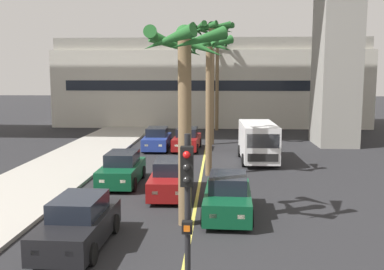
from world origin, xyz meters
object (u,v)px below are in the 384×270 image
(palm_tree_far_median, at_px, (209,63))
(palm_tree_near_median, at_px, (217,52))
(car_queue_third, at_px, (171,179))
(palm_tree_farthest_median, at_px, (185,75))
(car_queue_sixth, at_px, (187,140))
(car_queue_second, at_px, (122,169))
(car_queue_front, at_px, (157,140))
(car_queue_fifth, at_px, (78,224))
(car_queue_fourth, at_px, (228,197))
(delivery_van, at_px, (258,141))
(traffic_light_median_near, at_px, (187,211))
(palm_tree_mid_median, at_px, (212,46))

(palm_tree_far_median, bearing_deg, palm_tree_near_median, 89.06)
(car_queue_third, height_order, palm_tree_farthest_median, palm_tree_farthest_median)
(car_queue_sixth, relative_size, palm_tree_far_median, 0.56)
(car_queue_second, relative_size, car_queue_third, 0.99)
(palm_tree_farthest_median, bearing_deg, car_queue_sixth, 93.93)
(car_queue_second, distance_m, palm_tree_farthest_median, 8.12)
(car_queue_front, xyz_separation_m, car_queue_third, (2.28, -11.83, 0.00))
(car_queue_second, bearing_deg, car_queue_third, -34.70)
(car_queue_fifth, bearing_deg, palm_tree_farthest_median, 35.38)
(car_queue_second, distance_m, car_queue_fourth, 6.83)
(delivery_van, distance_m, traffic_light_median_near, 19.00)
(traffic_light_median_near, distance_m, palm_tree_farthest_median, 7.46)
(car_queue_front, relative_size, palm_tree_near_median, 0.47)
(car_queue_second, bearing_deg, palm_tree_near_median, 78.11)
(car_queue_fourth, bearing_deg, traffic_light_median_near, -96.68)
(car_queue_third, height_order, traffic_light_median_near, traffic_light_median_near)
(palm_tree_near_median, distance_m, palm_tree_farthest_median, 27.17)
(car_queue_sixth, height_order, traffic_light_median_near, traffic_light_median_near)
(car_queue_third, bearing_deg, delivery_van, 60.10)
(car_queue_second, xyz_separation_m, palm_tree_mid_median, (4.12, 12.67, 6.71))
(delivery_van, xyz_separation_m, palm_tree_mid_median, (-2.98, 6.65, 6.14))
(car_queue_front, bearing_deg, palm_tree_mid_median, 34.79)
(car_queue_fifth, distance_m, traffic_light_median_near, 6.36)
(car_queue_fifth, height_order, palm_tree_farthest_median, palm_tree_farthest_median)
(delivery_van, relative_size, palm_tree_farthest_median, 0.76)
(car_queue_sixth, relative_size, palm_tree_near_median, 0.47)
(car_queue_fourth, height_order, palm_tree_farthest_median, palm_tree_farthest_median)
(car_queue_fifth, height_order, delivery_van, delivery_van)
(car_queue_second, relative_size, car_queue_fourth, 0.99)
(palm_tree_far_median, bearing_deg, car_queue_fifth, -110.70)
(palm_tree_far_median, bearing_deg, car_queue_sixth, 102.38)
(car_queue_second, xyz_separation_m, car_queue_fifth, (0.38, -7.94, 0.00))
(car_queue_fifth, xyz_separation_m, car_queue_sixth, (2.07, 17.99, 0.00))
(delivery_van, xyz_separation_m, traffic_light_median_near, (-2.98, -18.71, 1.43))
(car_queue_fourth, distance_m, car_queue_fifth, 5.76)
(car_queue_sixth, bearing_deg, palm_tree_far_median, -77.62)
(car_queue_second, height_order, delivery_van, delivery_van)
(car_queue_third, relative_size, palm_tree_mid_median, 0.45)
(car_queue_front, relative_size, car_queue_sixth, 0.99)
(delivery_van, distance_m, palm_tree_farthest_median, 12.90)
(car_queue_sixth, distance_m, palm_tree_farthest_median, 16.43)
(car_queue_fourth, height_order, traffic_light_median_near, traffic_light_median_near)
(car_queue_fifth, relative_size, delivery_van, 0.78)
(car_queue_third, height_order, car_queue_fifth, same)
(car_queue_sixth, distance_m, delivery_van, 6.17)
(car_queue_second, bearing_deg, car_queue_sixth, 76.30)
(car_queue_front, bearing_deg, palm_tree_far_median, -63.88)
(car_queue_fifth, bearing_deg, car_queue_fourth, 35.63)
(traffic_light_median_near, bearing_deg, car_queue_second, 107.96)
(car_queue_fourth, distance_m, palm_tree_farthest_median, 4.94)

